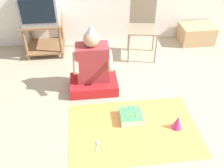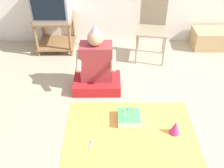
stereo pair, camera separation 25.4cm
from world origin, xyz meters
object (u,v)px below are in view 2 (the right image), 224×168
at_px(folding_chair, 153,24).
at_px(birthday_cake, 129,117).
at_px(tv, 51,3).
at_px(person_seated, 97,68).
at_px(cardboard_box_stack, 210,38).
at_px(party_hat_blue, 175,127).

relative_size(folding_chair, birthday_cake, 3.61).
bearing_deg(tv, folding_chair, -9.26).
height_order(folding_chair, person_seated, folding_chair).
bearing_deg(folding_chair, tv, 170.74).
relative_size(tv, folding_chair, 0.57).
bearing_deg(cardboard_box_stack, party_hat_blue, -116.16).
bearing_deg(person_seated, party_hat_blue, -43.56).
xyz_separation_m(person_seated, birthday_cake, (0.38, -0.62, -0.24)).
xyz_separation_m(tv, cardboard_box_stack, (2.44, 0.03, -0.59)).
bearing_deg(cardboard_box_stack, person_seated, -149.16).
bearing_deg(tv, cardboard_box_stack, 0.70).
xyz_separation_m(folding_chair, cardboard_box_stack, (0.99, 0.27, -0.38)).
height_order(folding_chair, birthday_cake, folding_chair).
bearing_deg(party_hat_blue, tv, 129.90).
distance_m(birthday_cake, party_hat_blue, 0.51).
height_order(cardboard_box_stack, birthday_cake, cardboard_box_stack).
distance_m(tv, birthday_cake, 2.07).
bearing_deg(birthday_cake, cardboard_box_stack, 50.39).
bearing_deg(person_seated, folding_chair, 45.32).
height_order(cardboard_box_stack, person_seated, person_seated).
distance_m(person_seated, party_hat_blue, 1.19).
relative_size(folding_chair, party_hat_blue, 5.83).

